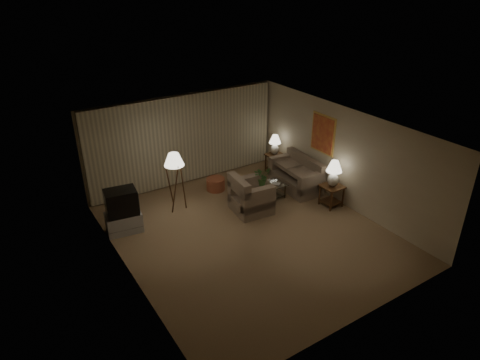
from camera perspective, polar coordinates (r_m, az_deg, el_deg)
name	(u,v)px	position (r m, az deg, el deg)	size (l,w,h in m)	color
ground	(249,233)	(10.64, 1.24, -7.06)	(7.00, 7.00, 0.00)	#947052
room_shell	(218,148)	(10.97, -2.97, 4.33)	(6.04, 7.02, 2.72)	#C4B697
sofa	(296,176)	(12.67, 7.43, 0.50)	(1.81, 1.08, 0.75)	gray
armchair	(251,197)	(11.35, 1.50, -2.30)	(1.16, 1.12, 0.83)	gray
side_table_near	(332,192)	(11.87, 12.13, -1.57)	(0.54, 0.54, 0.60)	#341A0E
side_table_far	(274,160)	(13.62, 4.60, 2.69)	(0.52, 0.44, 0.60)	#341A0E
table_lamp_near	(334,171)	(11.60, 12.42, 1.14)	(0.43, 0.43, 0.73)	silver
table_lamp_far	(275,143)	(13.40, 4.68, 4.94)	(0.37, 0.37, 0.64)	silver
coffee_table	(266,190)	(12.00, 3.43, -1.40)	(1.15, 0.63, 0.41)	silver
tv_cabinet	(124,222)	(10.96, -15.21, -5.46)	(0.92, 0.64, 0.50)	#AAAAAC
crt_tv	(121,202)	(10.68, -15.56, -2.86)	(0.81, 0.63, 0.64)	black
floor_lamp	(175,180)	(11.38, -8.60, -0.06)	(0.53, 0.53, 1.62)	#341A0E
ottoman	(216,184)	(12.56, -3.27, -0.54)	(0.54, 0.54, 0.36)	#A05536
vase	(261,185)	(11.82, 2.87, -0.65)	(0.15, 0.15, 0.16)	silver
flowers	(262,174)	(11.67, 2.90, 0.84)	(0.47, 0.41, 0.52)	#3C6C30
book	(275,185)	(11.99, 4.69, -0.66)	(0.17, 0.23, 0.02)	olive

